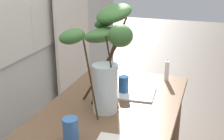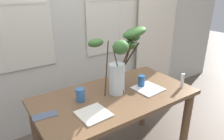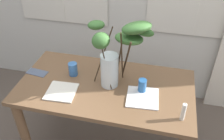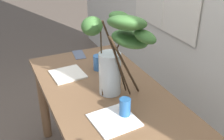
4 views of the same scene
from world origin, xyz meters
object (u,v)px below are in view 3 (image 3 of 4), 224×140
(pillar_candle, at_px, (183,112))
(dining_table, at_px, (106,98))
(drinking_glass_blue_left, at_px, (73,69))
(drinking_glass_blue_right, at_px, (142,86))
(vase_with_branches, at_px, (118,49))
(plate_square_left, at_px, (61,92))
(plate_square_right, at_px, (143,98))

(pillar_candle, bearing_deg, dining_table, 158.84)
(pillar_candle, bearing_deg, drinking_glass_blue_left, 161.16)
(dining_table, relative_size, drinking_glass_blue_right, 12.47)
(dining_table, bearing_deg, drinking_glass_blue_left, 166.01)
(drinking_glass_blue_right, relative_size, pillar_candle, 0.74)
(dining_table, relative_size, pillar_candle, 9.24)
(vase_with_branches, xyz_separation_m, plate_square_left, (-0.40, -0.20, -0.32))
(dining_table, height_order, drinking_glass_blue_left, drinking_glass_blue_left)
(plate_square_left, height_order, plate_square_right, plate_square_left)
(dining_table, distance_m, plate_square_left, 0.38)
(drinking_glass_blue_left, xyz_separation_m, plate_square_left, (-0.01, -0.23, -0.05))
(vase_with_branches, distance_m, pillar_candle, 0.63)
(vase_with_branches, bearing_deg, plate_square_left, -153.68)
(vase_with_branches, distance_m, plate_square_left, 0.55)
(dining_table, relative_size, drinking_glass_blue_left, 12.43)
(dining_table, xyz_separation_m, plate_square_left, (-0.31, -0.16, 0.14))
(drinking_glass_blue_left, relative_size, pillar_candle, 0.74)
(drinking_glass_blue_left, relative_size, plate_square_right, 0.48)
(vase_with_branches, relative_size, drinking_glass_blue_right, 5.37)
(vase_with_branches, relative_size, drinking_glass_blue_left, 5.36)
(dining_table, bearing_deg, pillar_candle, -21.16)
(drinking_glass_blue_left, distance_m, drinking_glass_blue_right, 0.60)
(vase_with_branches, xyz_separation_m, drinking_glass_blue_right, (0.20, -0.05, -0.27))
(dining_table, xyz_separation_m, pillar_candle, (0.60, -0.23, 0.21))
(drinking_glass_blue_left, height_order, plate_square_left, drinking_glass_blue_left)
(drinking_glass_blue_right, xyz_separation_m, plate_square_left, (-0.60, -0.15, -0.05))
(plate_square_left, relative_size, plate_square_right, 0.94)
(plate_square_left, bearing_deg, plate_square_right, 7.18)
(drinking_glass_blue_right, bearing_deg, vase_with_branches, 166.90)
(dining_table, height_order, plate_square_right, plate_square_right)
(dining_table, xyz_separation_m, drinking_glass_blue_right, (0.29, -0.01, 0.19))
(dining_table, xyz_separation_m, plate_square_right, (0.31, -0.08, 0.14))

